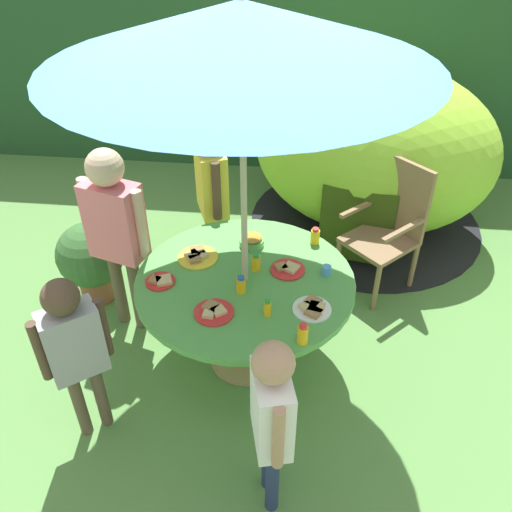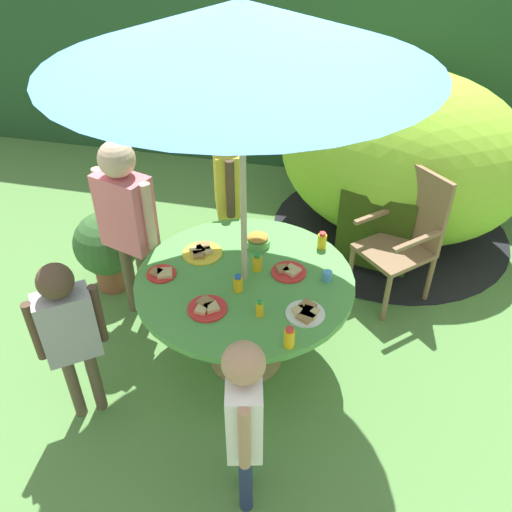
{
  "view_description": "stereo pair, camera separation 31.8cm",
  "coord_description": "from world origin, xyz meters",
  "px_view_note": "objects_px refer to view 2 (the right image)",
  "views": [
    {
      "loc": [
        0.33,
        -2.51,
        2.77
      ],
      "look_at": [
        0.06,
        0.03,
        0.86
      ],
      "focal_mm": 37.34,
      "sensor_mm": 36.0,
      "label": 1
    },
    {
      "loc": [
        0.65,
        -2.45,
        2.77
      ],
      "look_at": [
        0.06,
        0.03,
        0.86
      ],
      "focal_mm": 37.34,
      "sensor_mm": 36.0,
      "label": 2
    }
  ],
  "objects_px": {
    "wooden_chair": "(407,233)",
    "child_in_pink_shirt": "(126,212)",
    "plate_front_edge": "(289,271)",
    "child_in_grey_shirt": "(68,326)",
    "juice_bottle_near_left": "(257,263)",
    "juice_bottle_far_right": "(238,284)",
    "plate_center_front": "(202,252)",
    "juice_bottle_near_right": "(260,309)",
    "child_in_white_shirt": "(244,410)",
    "child_in_yellow_shirt": "(228,180)",
    "juice_bottle_far_left": "(322,241)",
    "plate_back_edge": "(207,308)",
    "dome_tent": "(400,158)",
    "plate_center_back": "(162,273)",
    "patio_umbrella": "(241,34)",
    "potted_plant": "(107,246)",
    "cup_near": "(327,276)",
    "garden_table": "(245,291)",
    "plate_mid_right": "(306,313)",
    "snack_bowl": "(258,240)",
    "juice_bottle_mid_left": "(289,338)"
  },
  "relations": [
    {
      "from": "child_in_pink_shirt",
      "to": "plate_mid_right",
      "type": "distance_m",
      "value": 1.4
    },
    {
      "from": "child_in_white_shirt",
      "to": "juice_bottle_near_left",
      "type": "height_order",
      "value": "child_in_white_shirt"
    },
    {
      "from": "juice_bottle_far_left",
      "to": "plate_front_edge",
      "type": "bearing_deg",
      "value": -117.61
    },
    {
      "from": "child_in_pink_shirt",
      "to": "child_in_yellow_shirt",
      "type": "bearing_deg",
      "value": 69.37
    },
    {
      "from": "wooden_chair",
      "to": "dome_tent",
      "type": "bearing_deg",
      "value": 141.24
    },
    {
      "from": "child_in_grey_shirt",
      "to": "snack_bowl",
      "type": "bearing_deg",
      "value": 12.49
    },
    {
      "from": "child_in_grey_shirt",
      "to": "plate_front_edge",
      "type": "height_order",
      "value": "child_in_grey_shirt"
    },
    {
      "from": "potted_plant",
      "to": "cup_near",
      "type": "xyz_separation_m",
      "value": [
        1.72,
        -0.42,
        0.36
      ]
    },
    {
      "from": "wooden_chair",
      "to": "plate_center_front",
      "type": "height_order",
      "value": "wooden_chair"
    },
    {
      "from": "plate_center_front",
      "to": "juice_bottle_near_right",
      "type": "xyz_separation_m",
      "value": [
        0.5,
        -0.49,
        0.04
      ]
    },
    {
      "from": "child_in_grey_shirt",
      "to": "plate_center_front",
      "type": "distance_m",
      "value": 0.96
    },
    {
      "from": "garden_table",
      "to": "juice_bottle_far_left",
      "type": "height_order",
      "value": "juice_bottle_far_left"
    },
    {
      "from": "dome_tent",
      "to": "potted_plant",
      "type": "bearing_deg",
      "value": -136.67
    },
    {
      "from": "plate_center_front",
      "to": "plate_center_back",
      "type": "relative_size",
      "value": 1.43
    },
    {
      "from": "snack_bowl",
      "to": "juice_bottle_near_right",
      "type": "xyz_separation_m",
      "value": [
        0.16,
        -0.66,
        0.01
      ]
    },
    {
      "from": "plate_center_back",
      "to": "plate_mid_right",
      "type": "bearing_deg",
      "value": -9.26
    },
    {
      "from": "child_in_yellow_shirt",
      "to": "juice_bottle_near_left",
      "type": "relative_size",
      "value": 11.11
    },
    {
      "from": "plate_back_edge",
      "to": "plate_front_edge",
      "type": "xyz_separation_m",
      "value": [
        0.39,
        0.43,
        -0.0
      ]
    },
    {
      "from": "juice_bottle_far_right",
      "to": "juice_bottle_mid_left",
      "type": "xyz_separation_m",
      "value": [
        0.38,
        -0.37,
        0.01
      ]
    },
    {
      "from": "potted_plant",
      "to": "juice_bottle_mid_left",
      "type": "relative_size",
      "value": 5.23
    },
    {
      "from": "plate_back_edge",
      "to": "child_in_grey_shirt",
      "type": "bearing_deg",
      "value": -155.4
    },
    {
      "from": "plate_back_edge",
      "to": "juice_bottle_near_left",
      "type": "height_order",
      "value": "juice_bottle_near_left"
    },
    {
      "from": "child_in_white_shirt",
      "to": "plate_center_back",
      "type": "distance_m",
      "value": 1.15
    },
    {
      "from": "child_in_white_shirt",
      "to": "plate_mid_right",
      "type": "relative_size",
      "value": 5.13
    },
    {
      "from": "child_in_grey_shirt",
      "to": "juice_bottle_far_right",
      "type": "xyz_separation_m",
      "value": [
        0.83,
        0.52,
        0.04
      ]
    },
    {
      "from": "juice_bottle_mid_left",
      "to": "child_in_white_shirt",
      "type": "bearing_deg",
      "value": -104.89
    },
    {
      "from": "patio_umbrella",
      "to": "plate_back_edge",
      "type": "distance_m",
      "value": 1.46
    },
    {
      "from": "juice_bottle_near_left",
      "to": "juice_bottle_far_right",
      "type": "relative_size",
      "value": 1.05
    },
    {
      "from": "wooden_chair",
      "to": "child_in_pink_shirt",
      "type": "height_order",
      "value": "child_in_pink_shirt"
    },
    {
      "from": "child_in_grey_shirt",
      "to": "child_in_white_shirt",
      "type": "xyz_separation_m",
      "value": [
        1.08,
        -0.32,
        0.01
      ]
    },
    {
      "from": "child_in_white_shirt",
      "to": "juice_bottle_far_left",
      "type": "bearing_deg",
      "value": -21.3
    },
    {
      "from": "child_in_grey_shirt",
      "to": "child_in_white_shirt",
      "type": "height_order",
      "value": "child_in_white_shirt"
    },
    {
      "from": "child_in_yellow_shirt",
      "to": "juice_bottle_mid_left",
      "type": "relative_size",
      "value": 10.5
    },
    {
      "from": "garden_table",
      "to": "child_in_white_shirt",
      "type": "relative_size",
      "value": 1.18
    },
    {
      "from": "plate_mid_right",
      "to": "patio_umbrella",
      "type": "bearing_deg",
      "value": 150.0
    },
    {
      "from": "plate_mid_right",
      "to": "plate_front_edge",
      "type": "xyz_separation_m",
      "value": [
        -0.16,
        0.35,
        -0.0
      ]
    },
    {
      "from": "child_in_yellow_shirt",
      "to": "plate_center_back",
      "type": "height_order",
      "value": "child_in_yellow_shirt"
    },
    {
      "from": "juice_bottle_near_left",
      "to": "juice_bottle_near_right",
      "type": "xyz_separation_m",
      "value": [
        0.11,
        -0.4,
        -0.01
      ]
    },
    {
      "from": "wooden_chair",
      "to": "dome_tent",
      "type": "height_order",
      "value": "dome_tent"
    },
    {
      "from": "dome_tent",
      "to": "child_in_grey_shirt",
      "type": "xyz_separation_m",
      "value": [
        -1.74,
        -2.49,
        -0.0
      ]
    },
    {
      "from": "juice_bottle_near_left",
      "to": "juice_bottle_far_right",
      "type": "distance_m",
      "value": 0.23
    },
    {
      "from": "wooden_chair",
      "to": "child_in_grey_shirt",
      "type": "bearing_deg",
      "value": -92.95
    },
    {
      "from": "child_in_pink_shirt",
      "to": "plate_front_edge",
      "type": "bearing_deg",
      "value": 9.07
    },
    {
      "from": "snack_bowl",
      "to": "juice_bottle_mid_left",
      "type": "height_order",
      "value": "juice_bottle_mid_left"
    },
    {
      "from": "dome_tent",
      "to": "juice_bottle_far_left",
      "type": "height_order",
      "value": "dome_tent"
    },
    {
      "from": "child_in_white_shirt",
      "to": "juice_bottle_far_right",
      "type": "relative_size",
      "value": 10.11
    },
    {
      "from": "potted_plant",
      "to": "juice_bottle_far_left",
      "type": "bearing_deg",
      "value": -3.36
    },
    {
      "from": "patio_umbrella",
      "to": "juice_bottle_near_right",
      "type": "height_order",
      "value": "patio_umbrella"
    },
    {
      "from": "juice_bottle_near_right",
      "to": "juice_bottle_far_left",
      "type": "bearing_deg",
      "value": 70.81
    },
    {
      "from": "juice_bottle_near_left",
      "to": "child_in_yellow_shirt",
      "type": "bearing_deg",
      "value": 116.62
    }
  ]
}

